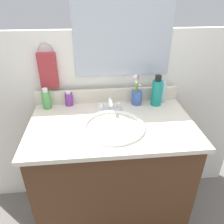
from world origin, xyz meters
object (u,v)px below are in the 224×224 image
hand_towel (48,71)px  cup_blue_plastic (137,96)px  faucet (110,106)px  bottle_toner_green (46,99)px  bottle_gel_clear (162,92)px  bottle_cream_purple (69,99)px  bottle_mouthwash_teal (157,92)px

hand_towel → cup_blue_plastic: size_ratio=1.11×
faucet → bottle_toner_green: size_ratio=1.20×
cup_blue_plastic → bottle_gel_clear: bearing=7.4°
faucet → bottle_cream_purple: bottle_cream_purple is taller
cup_blue_plastic → bottle_mouthwash_teal: bearing=-9.0°
hand_towel → cup_blue_plastic: bearing=-7.9°
bottle_gel_clear → bottle_cream_purple: (-0.61, 0.00, -0.02)m
bottle_gel_clear → bottle_mouthwash_teal: bottle_mouthwash_teal is taller
bottle_gel_clear → hand_towel: bearing=175.8°
bottle_mouthwash_teal → cup_blue_plastic: bottle_mouthwash_teal is taller
bottle_toner_green → cup_blue_plastic: 0.57m
hand_towel → faucet: bearing=-21.4°
hand_towel → bottle_toner_green: (-0.02, -0.07, -0.16)m
hand_towel → bottle_gel_clear: size_ratio=1.60×
bottle_mouthwash_teal → cup_blue_plastic: bearing=171.0°
bottle_cream_purple → cup_blue_plastic: 0.44m
hand_towel → bottle_cream_purple: bearing=-23.3°
bottle_cream_purple → bottle_gel_clear: bearing=-0.4°
faucet → bottle_gel_clear: bearing=14.6°
bottle_gel_clear → bottle_cream_purple: bearing=179.6°
bottle_toner_green → bottle_gel_clear: size_ratio=0.97×
hand_towel → faucet: 0.44m
cup_blue_plastic → bottle_cream_purple: bearing=176.4°
bottle_mouthwash_teal → cup_blue_plastic: size_ratio=1.01×
bottle_cream_purple → bottle_toner_green: bearing=-169.0°
bottle_toner_green → cup_blue_plastic: (0.57, -0.00, -0.01)m
faucet → bottle_cream_purple: bearing=159.4°
hand_towel → cup_blue_plastic: (0.55, -0.08, -0.17)m
bottle_mouthwash_teal → cup_blue_plastic: 0.13m
hand_towel → bottle_cream_purple: size_ratio=2.36×
bottle_cream_purple → cup_blue_plastic: cup_blue_plastic is taller
hand_towel → faucet: (0.37, -0.15, -0.19)m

